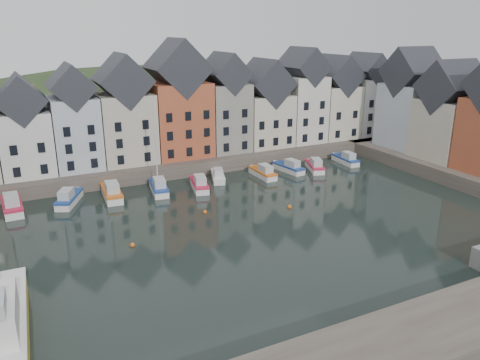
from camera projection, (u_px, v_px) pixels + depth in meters
ground at (267, 232)px, 50.75m from camera, size 260.00×260.00×0.00m
far_quay at (176, 158)px, 76.01m from camera, size 90.00×16.00×2.00m
right_quay at (477, 172)px, 68.61m from camera, size 14.00×54.00×2.00m
hillside at (142, 212)px, 104.04m from camera, size 153.60×70.40×64.00m
far_terrace at (198, 110)px, 73.22m from camera, size 72.37×8.16×17.78m
right_terrace at (451, 113)px, 70.06m from camera, size 8.30×24.25×16.36m
mooring_buoys at (214, 220)px, 53.56m from camera, size 20.50×5.50×0.50m
boat_a at (12, 205)px, 56.16m from camera, size 2.48×7.00×2.65m
boat_b at (69, 199)px, 58.64m from camera, size 4.23×6.34×2.34m
boat_c at (112, 193)px, 60.58m from camera, size 2.53×6.88×2.59m
boat_d at (159, 187)px, 62.75m from camera, size 2.85×6.48×11.96m
boat_e at (199, 184)px, 64.05m from camera, size 3.14×6.34×2.33m
boat_f at (218, 176)px, 67.85m from camera, size 3.35×5.68×2.09m
boat_g at (263, 173)px, 69.27m from camera, size 1.87×5.86×2.24m
boat_h at (289, 168)px, 71.82m from camera, size 2.65×6.06×2.25m
boat_i at (315, 166)px, 72.51m from camera, size 3.75×6.10×2.24m
boat_j at (346, 159)px, 76.27m from camera, size 2.21×5.89×2.22m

